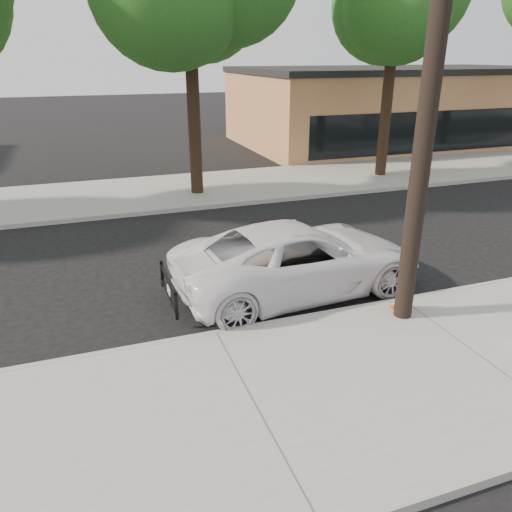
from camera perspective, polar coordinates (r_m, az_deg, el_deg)
ground at (r=11.15m, az=-7.43°, el=-4.05°), size 120.00×120.00×0.00m
near_sidewalk at (r=7.59m, az=0.02°, el=-17.18°), size 90.00×4.40×0.15m
far_sidewalk at (r=19.06m, az=-13.10°, el=6.91°), size 90.00×5.00×0.15m
curb_near at (r=9.31m, az=-4.58°, el=-9.03°), size 90.00×0.12×0.16m
building_main at (r=31.60m, az=15.81°, el=16.07°), size 18.00×10.00×4.00m
utility_pole at (r=9.05m, az=19.60°, el=19.77°), size 1.40×0.34×9.00m
tree_d at (r=21.60m, az=16.35°, el=25.24°), size 4.50×4.35×8.75m
police_cruiser at (r=10.87m, az=4.88°, el=-0.26°), size 5.65×2.92×1.52m
traffic_cone at (r=10.27m, az=16.37°, el=-4.37°), size 0.37×0.37×0.64m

